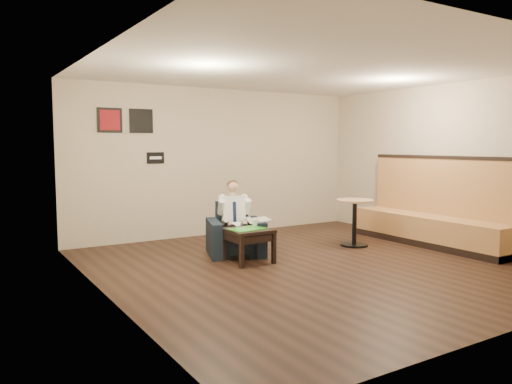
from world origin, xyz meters
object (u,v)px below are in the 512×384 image
green_folder (247,229)px  smartphone (245,227)px  side_table (248,246)px  cafe_table (354,223)px  banquette (432,201)px  coffee_mug (255,223)px  seated_man (237,221)px  armchair (235,229)px

green_folder → smartphone: size_ratio=3.21×
side_table → cafe_table: (2.17, 0.07, 0.15)m
banquette → cafe_table: banquette is taller
coffee_mug → cafe_table: bearing=-1.8°
seated_man → smartphone: bearing=-71.2°
side_table → smartphone: 0.32m
armchair → smartphone: armchair is taller
armchair → smartphone: (-0.04, -0.37, 0.10)m
cafe_table → banquette: bearing=-28.7°
armchair → coffee_mug: size_ratio=7.99×
coffee_mug → banquette: bearing=-12.7°
seated_man → smartphone: seated_man is taller
coffee_mug → cafe_table: (1.97, -0.06, -0.15)m
smartphone → cafe_table: (2.12, -0.11, -0.10)m
side_table → banquette: size_ratio=0.21×
seated_man → coffee_mug: seated_man is taller
armchair → green_folder: (-0.13, -0.57, 0.10)m
side_table → banquette: 3.44m
smartphone → seated_man: bearing=99.5°
armchair → cafe_table: bearing=6.4°
side_table → coffee_mug: 0.39m
armchair → coffee_mug: (0.11, -0.41, 0.14)m
banquette → cafe_table: (-1.18, 0.64, -0.36)m
seated_man → side_table: seated_man is taller
armchair → side_table: bearing=-80.4°
armchair → banquette: banquette is taller
seated_man → coffee_mug: (0.14, -0.31, -0.01)m
seated_man → green_folder: bearing=-81.7°
banquette → cafe_table: bearing=151.3°
side_table → cafe_table: size_ratio=0.76×
banquette → cafe_table: 1.39m
coffee_mug → armchair: bearing=104.5°
seated_man → cafe_table: seated_man is taller
armchair → smartphone: size_ratio=5.42×
side_table → green_folder: size_ratio=1.22×
seated_man → green_folder: size_ratio=2.24×
banquette → cafe_table: size_ratio=3.71×
side_table → coffee_mug: size_ratio=5.79×
banquette → side_table: bearing=170.3°
green_folder → smartphone: 0.22m
seated_man → side_table: (-0.06, -0.45, -0.31)m
coffee_mug → side_table: bearing=-146.3°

